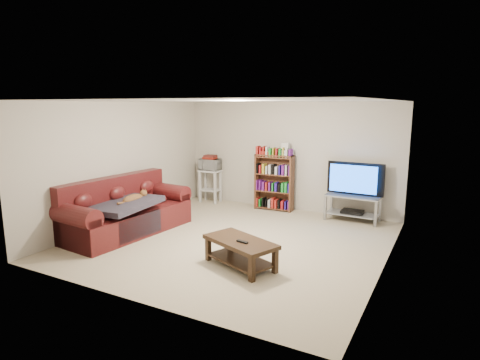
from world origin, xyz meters
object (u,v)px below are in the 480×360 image
Objects in this scene: coffee_table at (240,248)px; bookshelf at (274,182)px; sofa at (124,214)px; tv_stand at (353,204)px.

coffee_table is 0.99× the size of bookshelf.
sofa is 2.29× the size of tv_stand.
tv_stand is at bearing 42.21° from sofa.
bookshelf reaches higher than sofa.
tv_stand is at bearing 95.60° from coffee_table.
tv_stand is (0.91, 3.15, 0.08)m from coffee_table.
tv_stand reaches higher than coffee_table.
coffee_table is at bearing -4.05° from sofa.
bookshelf is at bearing 62.00° from sofa.
tv_stand is (3.57, 2.73, 0.01)m from sofa.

